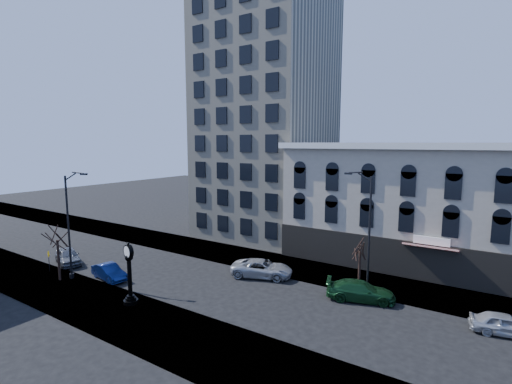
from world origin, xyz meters
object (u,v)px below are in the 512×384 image
Objects in this scene: street_clock at (130,276)px; car_near_b at (109,272)px; street_lamp_near at (74,197)px; warning_sign at (49,257)px; car_near_a at (68,256)px.

car_near_b is at bearing 168.72° from street_clock.
street_lamp_near is 7.50m from car_near_b.
street_lamp_near reaches higher than car_near_b.
street_clock reaches higher than warning_sign.
car_near_a is at bearing 126.00° from warning_sign.
street_clock reaches higher than car_near_b.
warning_sign is at bearing 164.29° from street_lamp_near.
street_lamp_near is at bearing -175.17° from street_clock.
street_clock is 2.37× the size of warning_sign.
warning_sign is 6.78m from car_near_b.
street_clock is 1.15× the size of car_near_b.
street_clock is 1.02× the size of car_near_a.
street_clock is 12.58m from warning_sign.
car_near_a reaches higher than car_near_b.
street_lamp_near reaches higher than warning_sign.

